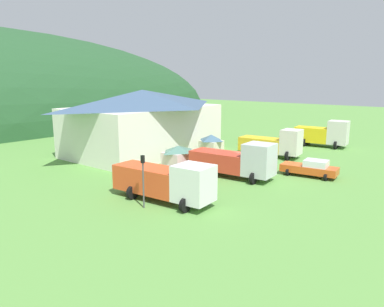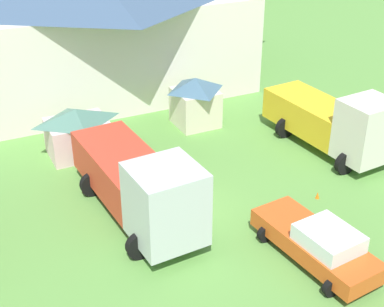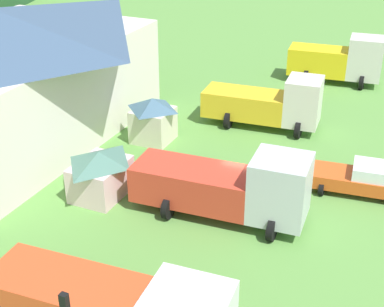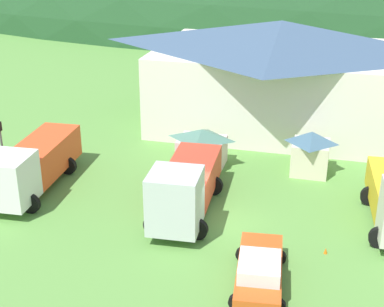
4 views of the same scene
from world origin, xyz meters
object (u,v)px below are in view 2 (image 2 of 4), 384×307
play_shed_pink (78,131)px  heavy_rig_striped (334,121)px  play_shed_cream (195,101)px  traffic_cone_near_pickup (317,198)px  tow_truck_silver (141,184)px  service_pickup_orange (318,243)px  depot_building (92,23)px

play_shed_pink → heavy_rig_striped: bearing=-24.3°
play_shed_cream → play_shed_pink: 6.81m
play_shed_cream → traffic_cone_near_pickup: play_shed_cream is taller
tow_truck_silver → service_pickup_orange: (4.83, -5.31, -0.87)m
tow_truck_silver → service_pickup_orange: bearing=38.6°
depot_building → play_shed_cream: 9.25m
tow_truck_silver → heavy_rig_striped: tow_truck_silver is taller
play_shed_cream → service_pickup_orange: (-1.19, -12.61, -0.58)m
depot_building → heavy_rig_striped: size_ratio=2.56×
depot_building → play_shed_pink: (-3.65, -8.89, -2.82)m
play_shed_cream → service_pickup_orange: play_shed_cream is taller
depot_building → play_shed_cream: size_ratio=7.03×
play_shed_pink → depot_building: bearing=67.6°
depot_building → tow_truck_silver: size_ratio=2.29×
tow_truck_silver → heavy_rig_striped: 10.95m
service_pickup_orange → traffic_cone_near_pickup: size_ratio=8.74×
depot_building → traffic_cone_near_pickup: 18.50m
depot_building → tow_truck_silver: (-2.90, -15.59, -2.37)m
depot_building → service_pickup_orange: bearing=-84.7°
play_shed_pink → heavy_rig_striped: heavy_rig_striped is taller
play_shed_cream → tow_truck_silver: 9.47m
heavy_rig_striped → traffic_cone_near_pickup: bearing=-49.9°
tow_truck_silver → heavy_rig_striped: (10.85, 1.47, -0.06)m
play_shed_pink → traffic_cone_near_pickup: (8.26, -8.56, -1.26)m
play_shed_pink → service_pickup_orange: size_ratio=0.58×
tow_truck_silver → traffic_cone_near_pickup: tow_truck_silver is taller
depot_building → service_pickup_orange: size_ratio=3.53×
depot_building → tow_truck_silver: bearing=-100.5°
depot_building → play_shed_pink: 10.01m
traffic_cone_near_pickup → tow_truck_silver: bearing=166.1°
depot_building → traffic_cone_near_pickup: bearing=-75.2°
depot_building → play_shed_cream: depot_building is taller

